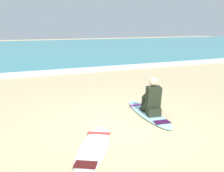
{
  "coord_description": "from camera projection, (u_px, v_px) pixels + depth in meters",
  "views": [
    {
      "loc": [
        -2.59,
        -5.17,
        2.24
      ],
      "look_at": [
        0.48,
        1.62,
        0.55
      ],
      "focal_mm": 42.94,
      "sensor_mm": 36.0,
      "label": 1
    }
  ],
  "objects": [
    {
      "name": "surfer_seated",
      "position": [
        152.0,
        100.0,
        6.63
      ],
      "size": [
        0.46,
        0.75,
        0.95
      ],
      "color": "black",
      "rests_on": "surfboard_main"
    },
    {
      "name": "sea",
      "position": [
        21.0,
        49.0,
        24.96
      ],
      "size": [
        80.0,
        28.0,
        0.1
      ],
      "primitive_type": "cube",
      "color": "teal",
      "rests_on": "ground"
    },
    {
      "name": "ground_plane",
      "position": [
        122.0,
        126.0,
        6.13
      ],
      "size": [
        80.0,
        80.0,
        0.0
      ],
      "primitive_type": "plane",
      "color": "#CCB584"
    },
    {
      "name": "surfboard_main",
      "position": [
        148.0,
        113.0,
        6.88
      ],
      "size": [
        0.81,
        2.42,
        0.08
      ],
      "color": "#9ED1E5",
      "rests_on": "ground"
    },
    {
      "name": "surfboard_spare_near",
      "position": [
        94.0,
        148.0,
        4.95
      ],
      "size": [
        1.56,
        2.11,
        0.08
      ],
      "color": "white",
      "rests_on": "ground"
    },
    {
      "name": "breaking_foam",
      "position": [
        52.0,
        72.0,
        12.78
      ],
      "size": [
        80.0,
        0.9,
        0.11
      ],
      "primitive_type": "cube",
      "color": "white",
      "rests_on": "ground"
    }
  ]
}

